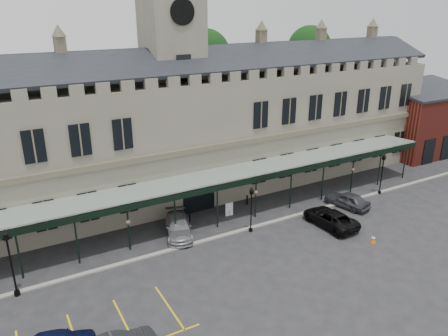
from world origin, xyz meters
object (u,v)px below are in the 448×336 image
car_right_a (347,200)px  car_van (330,218)px  station_building (176,133)px  clock_tower (173,66)px  lamp_post_mid (251,205)px  car_taxi (178,227)px  traffic_cone (373,239)px  lamp_post_right (382,170)px  lamp_post_left (10,257)px  sign_board (229,209)px

car_right_a → car_van: bearing=13.1°
station_building → clock_tower: size_ratio=2.42×
station_building → lamp_post_mid: 11.75m
car_van → car_taxi: bearing=-25.6°
station_building → traffic_cone: 21.02m
lamp_post_mid → car_taxi: (-5.74, 2.54, -1.74)m
traffic_cone → lamp_post_right: bearing=39.8°
station_building → traffic_cone: (10.01, -17.44, -6.12)m
clock_tower → lamp_post_left: (-16.57, -10.76, -10.09)m
traffic_cone → sign_board: bearing=128.3°
car_taxi → sign_board: bearing=28.2°
station_building → clock_tower: bearing=90.0°
station_building → car_van: station_building is taller
station_building → lamp_post_right: size_ratio=13.53×
lamp_post_left → station_building: bearing=32.8°
clock_tower → car_taxi: 15.37m
clock_tower → sign_board: size_ratio=19.08×
clock_tower → sign_board: clock_tower is taller
clock_tower → lamp_post_left: size_ratio=4.86×
car_taxi → car_right_a: size_ratio=1.16×
lamp_post_right → car_taxi: (-21.86, 2.24, -1.88)m
clock_tower → lamp_post_right: 23.60m
lamp_post_mid → sign_board: bearing=92.3°
lamp_post_mid → car_taxi: 6.51m
car_taxi → car_van: (12.48, -5.10, -0.00)m
traffic_cone → car_right_a: 6.90m
station_building → sign_board: bearing=-74.6°
clock_tower → lamp_post_right: (18.28, -10.64, -10.48)m
sign_board → car_taxi: 5.69m
station_building → clock_tower: (0.00, 0.09, 6.64)m
lamp_post_left → sign_board: 19.03m
clock_tower → lamp_post_mid: 15.39m
lamp_post_left → car_van: bearing=-6.1°
station_building → lamp_post_mid: bearing=-78.8°
clock_tower → car_van: (8.90, -13.49, -12.36)m
car_taxi → traffic_cone: bearing=-15.8°
lamp_post_right → car_right_a: size_ratio=1.00×
lamp_post_left → car_right_a: size_ratio=1.15×
lamp_post_right → clock_tower: bearing=149.8°
station_building → car_taxi: station_building is taller
car_van → clock_tower: bearing=-60.0°
station_building → car_taxi: size_ratio=11.59×
lamp_post_left → car_van: lamp_post_left is taller
station_building → traffic_cone: bearing=-60.1°
traffic_cone → lamp_post_mid: bearing=140.0°
car_taxi → car_van: 13.49m
lamp_post_mid → clock_tower: bearing=101.1°
station_building → lamp_post_left: (-16.57, -10.67, -3.45)m
sign_board → car_van: size_ratio=0.24×
lamp_post_left → traffic_cone: bearing=-14.3°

